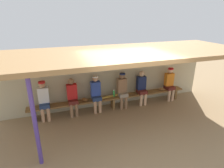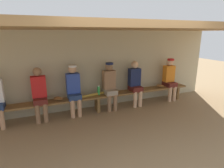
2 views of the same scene
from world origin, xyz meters
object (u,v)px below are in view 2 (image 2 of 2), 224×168
Objects in this scene: bench at (97,98)px; player_leftmost at (74,88)px; player_middle at (39,92)px; player_with_sunglasses at (110,84)px; player_in_white at (135,82)px; baseball_bat at (92,95)px; baseball_glove_worn at (58,98)px; baseball_glove_tan at (160,86)px; water_bottle_orange at (99,90)px; player_in_blue at (170,77)px.

player_leftmost is at bearing 179.68° from bench.
player_middle is 1.85m from player_with_sunglasses.
player_with_sunglasses is (0.38, 0.00, 0.36)m from bench.
baseball_bat is at bearing -179.87° from player_in_white.
baseball_glove_worn is 3.14m from baseball_glove_tan.
player_leftmost is 2.74m from baseball_glove_tan.
water_bottle_orange is at bearing -2.63° from baseball_bat.
bench is at bearing -179.85° from player_in_white.
player_in_blue is at bearing 0.02° from player_in_white.
water_bottle_orange is at bearing 27.68° from bench.
baseball_glove_tan is (-0.36, -0.02, -0.24)m from player_in_blue.
bench is 2.49m from player_in_blue.
player_middle is at bearing 169.06° from baseball_bat.
player_in_blue is (2.46, 0.00, 0.36)m from bench.
player_in_white reaches higher than baseball_glove_worn.
baseball_glove_worn is (-1.10, -0.00, -0.08)m from water_bottle_orange.
player_with_sunglasses is (-0.81, 0.00, 0.02)m from player_in_white.
player_in_blue is at bearing -159.58° from baseball_glove_tan.
player_in_blue reaches higher than baseball_glove_worn.
player_in_blue is 4.95× the size of water_bottle_orange.
player_in_white is at bearing 0.15° from bench.
baseball_glove_worn is at bearing -179.91° from water_bottle_orange.
water_bottle_orange is at bearing 0.98° from player_middle.
player_in_white is (-1.27, -0.00, -0.02)m from player_in_blue.
water_bottle_orange is (0.06, 0.03, 0.20)m from bench.
player_with_sunglasses is 5.60× the size of baseball_glove_tan.
player_in_blue and player_leftmost have the same top height.
player_middle reaches higher than bench.
player_middle is 0.99× the size of player_with_sunglasses.
player_in_white reaches higher than bench.
player_middle and player_in_white have the same top height.
player_in_blue reaches higher than player_in_white.
bench is 4.46× the size of player_leftmost.
water_bottle_orange is 2.04m from baseball_glove_tan.
bench is 0.73m from player_leftmost.
baseball_bat is (0.90, -0.03, -0.01)m from baseball_glove_worn.
bench is 22.09× the size of water_bottle_orange.
player_leftmost is at bearing 179.98° from player_in_white.
baseball_glove_tan is (2.73, -0.02, -0.24)m from player_leftmost.
player_with_sunglasses is at bearing -4.52° from water_bottle_orange.
baseball_glove_worn is at bearing 179.37° from player_in_white.
bench is 0.21m from water_bottle_orange.
bench is 1.05m from baseball_glove_worn.
baseball_glove_worn reaches higher than bench.
player_leftmost is 1.01× the size of player_in_white.
player_middle is 1.00× the size of player_in_white.
player_in_white is at bearing -0.02° from player_leftmost.
player_middle is 1.57× the size of baseball_bat.
player_with_sunglasses is at bearing 179.97° from player_in_white.
player_in_white is 4.92× the size of water_bottle_orange.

